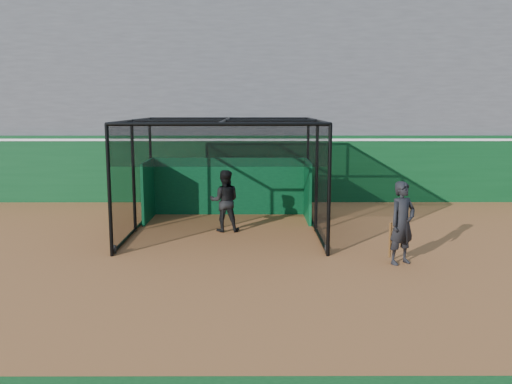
{
  "coord_description": "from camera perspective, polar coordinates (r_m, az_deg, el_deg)",
  "views": [
    {
      "loc": [
        0.41,
        -11.8,
        3.62
      ],
      "look_at": [
        0.45,
        2.0,
        1.4
      ],
      "focal_mm": 38.0,
      "sensor_mm": 36.0,
      "label": 1
    }
  ],
  "objects": [
    {
      "name": "outfield_wall",
      "position": [
        20.44,
        -1.32,
        2.58
      ],
      "size": [
        50.0,
        0.5,
        2.5
      ],
      "color": "#0A3B18",
      "rests_on": "ground"
    },
    {
      "name": "grandstand",
      "position": [
        24.09,
        -1.17,
        11.16
      ],
      "size": [
        50.0,
        7.85,
        8.95
      ],
      "color": "#4C4C4F",
      "rests_on": "ground"
    },
    {
      "name": "ground",
      "position": [
        12.35,
        -2.08,
        -7.91
      ],
      "size": [
        120.0,
        120.0,
        0.0
      ],
      "primitive_type": "plane",
      "color": "#98592C",
      "rests_on": "ground"
    },
    {
      "name": "batting_cage",
      "position": [
        15.51,
        -3.27,
        1.58
      ],
      "size": [
        5.33,
        5.32,
        3.18
      ],
      "color": "black",
      "rests_on": "ground"
    },
    {
      "name": "on_deck_player",
      "position": [
        12.82,
        15.13,
        -3.18
      ],
      "size": [
        0.83,
        0.74,
        1.91
      ],
      "color": "black",
      "rests_on": "ground"
    },
    {
      "name": "batter",
      "position": [
        15.62,
        -3.33,
        -0.94
      ],
      "size": [
        0.88,
        0.69,
        1.78
      ],
      "primitive_type": "imported",
      "rotation": [
        0.0,
        0.0,
        3.16
      ],
      "color": "black",
      "rests_on": "ground"
    }
  ]
}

